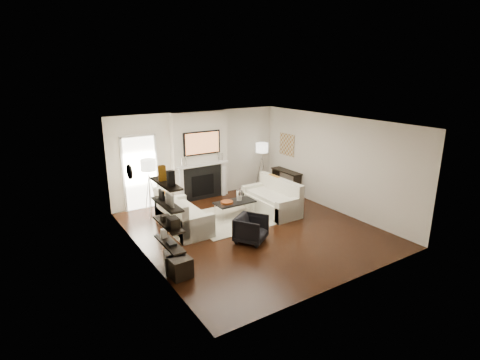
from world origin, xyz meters
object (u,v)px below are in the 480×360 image
lamp_left_shade (148,165)px  lamp_right_shade (262,148)px  loveseat_left_base (184,221)px  coffee_table (235,202)px  loveseat_right_base (271,204)px  ottoman_near (175,262)px  armchair (251,228)px

lamp_left_shade → lamp_right_shade: (3.90, 0.24, 0.00)m
loveseat_left_base → coffee_table: (1.54, 0.03, 0.19)m
loveseat_left_base → coffee_table: same height
loveseat_right_base → lamp_right_shade: lamp_right_shade is taller
lamp_left_shade → ottoman_near: bearing=-101.3°
loveseat_left_base → lamp_left_shade: 1.81m
loveseat_left_base → loveseat_right_base: same height
loveseat_left_base → loveseat_right_base: 2.60m
armchair → lamp_right_shade: 4.07m
armchair → loveseat_left_base: bearing=89.9°
coffee_table → ottoman_near: (-2.56, -1.86, -0.20)m
loveseat_right_base → lamp_right_shade: (0.92, 1.73, 1.24)m
lamp_left_shade → loveseat_left_base: bearing=-72.5°
lamp_right_shade → ottoman_near: (-4.52, -3.33, -1.25)m
loveseat_right_base → armchair: size_ratio=2.63×
coffee_table → lamp_left_shade: (-1.94, 1.23, 1.05)m
coffee_table → armchair: bearing=-108.3°
ottoman_near → coffee_table: bearing=36.0°
loveseat_left_base → lamp_right_shade: bearing=23.2°
loveseat_right_base → lamp_left_shade: 3.56m
loveseat_left_base → ottoman_near: 2.09m
lamp_left_shade → loveseat_right_base: bearing=-26.6°
armchair → coffee_table: bearing=37.6°
loveseat_left_base → ottoman_near: (-1.02, -1.83, -0.01)m
coffee_table → armchair: (-0.52, -1.56, -0.06)m
loveseat_right_base → lamp_right_shade: 2.32m
loveseat_right_base → coffee_table: 1.09m
coffee_table → lamp_left_shade: lamp_left_shade is taller
coffee_table → lamp_left_shade: bearing=147.6°
armchair → ottoman_near: armchair is taller
armchair → ottoman_near: 2.07m
loveseat_right_base → ottoman_near: 3.94m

